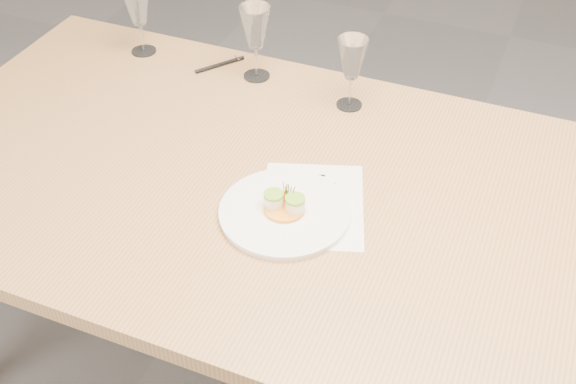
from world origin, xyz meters
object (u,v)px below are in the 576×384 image
at_px(dining_table, 399,238).
at_px(wine_glass_2, 352,60).
at_px(dinner_plate, 285,211).
at_px(recipe_sheet, 312,204).
at_px(wine_glass_1, 255,29).
at_px(wine_glass_0, 137,6).
at_px(ballpoint_pen, 220,65).

relative_size(dining_table, wine_glass_2, 12.57).
bearing_deg(dinner_plate, wine_glass_2, 90.81).
bearing_deg(recipe_sheet, wine_glass_1, 108.22).
xyz_separation_m(dining_table, wine_glass_2, (-0.24, 0.35, 0.20)).
relative_size(recipe_sheet, wine_glass_1, 1.63).
xyz_separation_m(dinner_plate, wine_glass_1, (-0.29, 0.49, 0.13)).
xyz_separation_m(dining_table, wine_glass_0, (-0.87, 0.39, 0.21)).
height_order(dinner_plate, recipe_sheet, dinner_plate).
bearing_deg(ballpoint_pen, wine_glass_0, 128.94).
xyz_separation_m(dining_table, recipe_sheet, (-0.19, -0.04, 0.07)).
xyz_separation_m(dinner_plate, wine_glass_2, (-0.01, 0.45, 0.12)).
bearing_deg(dinner_plate, wine_glass_1, 120.27).
height_order(wine_glass_1, wine_glass_2, wine_glass_1).
relative_size(dinner_plate, wine_glass_2, 1.47).
bearing_deg(dining_table, wine_glass_2, 124.18).
bearing_deg(recipe_sheet, ballpoint_pen, 116.15).
height_order(dinner_plate, wine_glass_0, wine_glass_0).
xyz_separation_m(wine_glass_1, wine_glass_2, (0.28, -0.04, -0.01)).
bearing_deg(wine_glass_0, wine_glass_2, -3.36).
distance_m(dinner_plate, wine_glass_0, 0.82).
relative_size(recipe_sheet, ballpoint_pen, 2.64).
relative_size(dinner_plate, wine_glass_1, 1.37).
distance_m(dinner_plate, ballpoint_pen, 0.64).
relative_size(ballpoint_pen, wine_glass_2, 0.66).
distance_m(recipe_sheet, wine_glass_2, 0.42).
bearing_deg(dining_table, recipe_sheet, -167.46).
height_order(dining_table, wine_glass_1, wine_glass_1).
height_order(recipe_sheet, wine_glass_0, wine_glass_0).
bearing_deg(wine_glass_0, ballpoint_pen, 2.62).
height_order(dinner_plate, wine_glass_2, wine_glass_2).
bearing_deg(wine_glass_0, dinner_plate, -37.32).
xyz_separation_m(dining_table, ballpoint_pen, (-0.64, 0.40, 0.07)).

